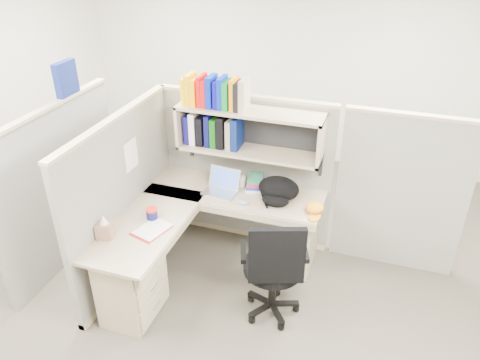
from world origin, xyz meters
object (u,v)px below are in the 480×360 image
(backpack, at_px, (277,191))
(task_chair, at_px, (273,283))
(desk, at_px, (161,259))
(laptop, at_px, (220,183))
(snack_canister, at_px, (152,213))

(backpack, distance_m, task_chair, 0.89)
(backpack, relative_size, task_chair, 0.37)
(task_chair, bearing_deg, desk, -175.60)
(laptop, bearing_deg, desk, -103.84)
(desk, height_order, task_chair, task_chair)
(laptop, bearing_deg, backpack, 7.69)
(laptop, height_order, task_chair, task_chair)
(desk, bearing_deg, laptop, 71.00)
(laptop, bearing_deg, task_chair, -38.39)
(desk, distance_m, snack_canister, 0.42)
(desk, distance_m, task_chair, 1.02)
(desk, relative_size, laptop, 5.38)
(snack_canister, xyz_separation_m, task_chair, (1.17, -0.10, -0.40))
(desk, height_order, laptop, laptop)
(laptop, relative_size, task_chair, 0.30)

